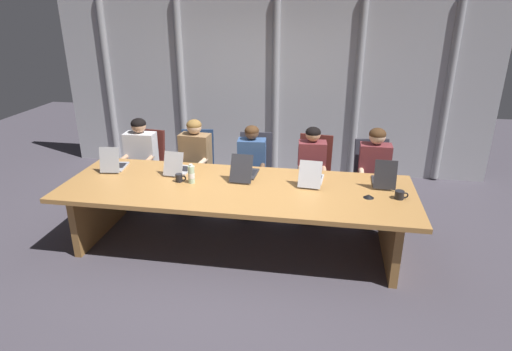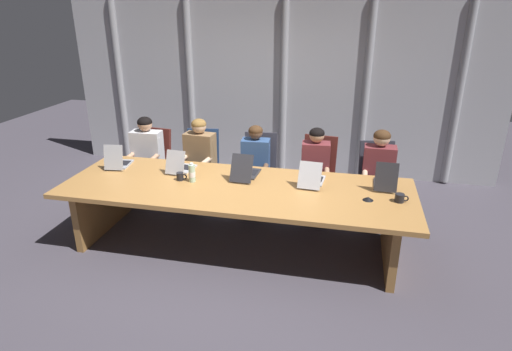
{
  "view_description": "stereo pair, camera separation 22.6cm",
  "coord_description": "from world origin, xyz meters",
  "px_view_note": "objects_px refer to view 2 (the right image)",
  "views": [
    {
      "loc": [
        0.93,
        -4.2,
        2.56
      ],
      "look_at": [
        0.2,
        0.11,
        0.82
      ],
      "focal_mm": 30.29,
      "sensor_mm": 36.0,
      "label": 1
    },
    {
      "loc": [
        1.15,
        -4.16,
        2.56
      ],
      "look_at": [
        0.2,
        0.11,
        0.82
      ],
      "focal_mm": 30.29,
      "sensor_mm": 36.0,
      "label": 2
    }
  ],
  "objects_px": {
    "laptop_right_end": "(385,182)",
    "person_left_mid": "(198,157)",
    "office_chair_right_end": "(376,190)",
    "coffee_mug_near": "(180,176)",
    "office_chair_center": "(259,180)",
    "water_bottle_primary": "(192,173)",
    "laptop_left_mid": "(181,166)",
    "laptop_left_end": "(118,162)",
    "laptop_center": "(246,172)",
    "person_left_end": "(145,154)",
    "coffee_mug_far": "(400,198)",
    "conference_mic_left_side": "(368,199)",
    "person_right_mid": "(315,168)",
    "person_right_end": "(379,171)",
    "office_chair_right_mid": "(316,184)",
    "office_chair_left_mid": "(202,175)",
    "person_center": "(255,164)",
    "laptop_right_mid": "(312,179)",
    "office_chair_left_end": "(153,171)"
  },
  "relations": [
    {
      "from": "laptop_left_end",
      "to": "person_center",
      "type": "bearing_deg",
      "value": -74.04
    },
    {
      "from": "office_chair_left_mid",
      "to": "water_bottle_primary",
      "type": "bearing_deg",
      "value": 5.05
    },
    {
      "from": "laptop_left_mid",
      "to": "office_chair_right_mid",
      "type": "xyz_separation_m",
      "value": [
        1.54,
        0.81,
        -0.42
      ]
    },
    {
      "from": "laptop_right_end",
      "to": "person_left_mid",
      "type": "height_order",
      "value": "person_left_mid"
    },
    {
      "from": "coffee_mug_far",
      "to": "conference_mic_left_side",
      "type": "xyz_separation_m",
      "value": [
        -0.31,
        -0.03,
        -0.03
      ]
    },
    {
      "from": "person_center",
      "to": "coffee_mug_near",
      "type": "bearing_deg",
      "value": -40.18
    },
    {
      "from": "office_chair_left_mid",
      "to": "coffee_mug_far",
      "type": "relative_size",
      "value": 7.11
    },
    {
      "from": "office_chair_right_mid",
      "to": "person_left_mid",
      "type": "height_order",
      "value": "person_left_mid"
    },
    {
      "from": "office_chair_center",
      "to": "water_bottle_primary",
      "type": "distance_m",
      "value": 1.3
    },
    {
      "from": "person_right_end",
      "to": "water_bottle_primary",
      "type": "bearing_deg",
      "value": -64.58
    },
    {
      "from": "office_chair_right_end",
      "to": "water_bottle_primary",
      "type": "bearing_deg",
      "value": -71.73
    },
    {
      "from": "laptop_right_end",
      "to": "coffee_mug_near",
      "type": "height_order",
      "value": "laptop_right_end"
    },
    {
      "from": "office_chair_center",
      "to": "person_right_mid",
      "type": "distance_m",
      "value": 0.82
    },
    {
      "from": "laptop_center",
      "to": "office_chair_right_mid",
      "type": "height_order",
      "value": "laptop_center"
    },
    {
      "from": "laptop_left_mid",
      "to": "office_chair_center",
      "type": "height_order",
      "value": "laptop_left_mid"
    },
    {
      "from": "office_chair_left_mid",
      "to": "person_center",
      "type": "relative_size",
      "value": 0.86
    },
    {
      "from": "laptop_center",
      "to": "person_right_mid",
      "type": "distance_m",
      "value": 0.99
    },
    {
      "from": "person_right_mid",
      "to": "conference_mic_left_side",
      "type": "relative_size",
      "value": 10.42
    },
    {
      "from": "person_right_mid",
      "to": "coffee_mug_far",
      "type": "bearing_deg",
      "value": 38.94
    },
    {
      "from": "office_chair_left_mid",
      "to": "person_left_end",
      "type": "height_order",
      "value": "person_left_end"
    },
    {
      "from": "laptop_right_end",
      "to": "office_chair_left_mid",
      "type": "height_order",
      "value": "laptop_right_end"
    },
    {
      "from": "laptop_center",
      "to": "office_chair_center",
      "type": "distance_m",
      "value": 0.92
    },
    {
      "from": "office_chair_right_end",
      "to": "coffee_mug_near",
      "type": "height_order",
      "value": "office_chair_right_end"
    },
    {
      "from": "office_chair_center",
      "to": "conference_mic_left_side",
      "type": "bearing_deg",
      "value": 45.31
    },
    {
      "from": "office_chair_center",
      "to": "person_left_mid",
      "type": "bearing_deg",
      "value": -83.33
    },
    {
      "from": "office_chair_left_mid",
      "to": "person_left_mid",
      "type": "relative_size",
      "value": 0.82
    },
    {
      "from": "office_chair_right_mid",
      "to": "coffee_mug_far",
      "type": "xyz_separation_m",
      "value": [
        0.92,
        -1.14,
        0.41
      ]
    },
    {
      "from": "person_right_mid",
      "to": "office_chair_left_mid",
      "type": "bearing_deg",
      "value": -100.66
    },
    {
      "from": "laptop_left_mid",
      "to": "person_left_mid",
      "type": "distance_m",
      "value": 0.66
    },
    {
      "from": "laptop_left_end",
      "to": "laptop_center",
      "type": "bearing_deg",
      "value": -96.7
    },
    {
      "from": "laptop_right_mid",
      "to": "person_center",
      "type": "distance_m",
      "value": 1.06
    },
    {
      "from": "office_chair_left_mid",
      "to": "conference_mic_left_side",
      "type": "xyz_separation_m",
      "value": [
        2.18,
        -1.17,
        0.38
      ]
    },
    {
      "from": "office_chair_left_mid",
      "to": "office_chair_right_mid",
      "type": "relative_size",
      "value": 0.99
    },
    {
      "from": "person_left_end",
      "to": "person_left_mid",
      "type": "relative_size",
      "value": 0.99
    },
    {
      "from": "office_chair_left_end",
      "to": "person_center",
      "type": "distance_m",
      "value": 1.56
    },
    {
      "from": "office_chair_center",
      "to": "person_right_end",
      "type": "xyz_separation_m",
      "value": [
        1.52,
        -0.16,
        0.31
      ]
    },
    {
      "from": "person_right_mid",
      "to": "person_right_end",
      "type": "xyz_separation_m",
      "value": [
        0.77,
        0.01,
        0.02
      ]
    },
    {
      "from": "laptop_right_mid",
      "to": "laptop_right_end",
      "type": "bearing_deg",
      "value": -81.75
    },
    {
      "from": "person_right_mid",
      "to": "coffee_mug_near",
      "type": "height_order",
      "value": "person_right_mid"
    },
    {
      "from": "laptop_right_mid",
      "to": "person_left_mid",
      "type": "bearing_deg",
      "value": 70.77
    },
    {
      "from": "laptop_center",
      "to": "conference_mic_left_side",
      "type": "bearing_deg",
      "value": -102.23
    },
    {
      "from": "laptop_left_end",
      "to": "person_left_end",
      "type": "xyz_separation_m",
      "value": [
        0.0,
        0.68,
        -0.12
      ]
    },
    {
      "from": "laptop_right_end",
      "to": "laptop_center",
      "type": "bearing_deg",
      "value": 92.67
    },
    {
      "from": "laptop_right_end",
      "to": "coffee_mug_near",
      "type": "xyz_separation_m",
      "value": [
        -2.22,
        -0.29,
        -0.02
      ]
    },
    {
      "from": "laptop_right_end",
      "to": "person_left_mid",
      "type": "bearing_deg",
      "value": 76.82
    },
    {
      "from": "person_center",
      "to": "person_right_mid",
      "type": "bearing_deg",
      "value": 85.08
    },
    {
      "from": "office_chair_left_mid",
      "to": "conference_mic_left_side",
      "type": "height_order",
      "value": "office_chair_left_mid"
    },
    {
      "from": "person_right_mid",
      "to": "person_right_end",
      "type": "distance_m",
      "value": 0.77
    },
    {
      "from": "person_left_end",
      "to": "person_center",
      "type": "relative_size",
      "value": 1.03
    },
    {
      "from": "person_center",
      "to": "person_right_mid",
      "type": "height_order",
      "value": "person_right_mid"
    }
  ]
}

